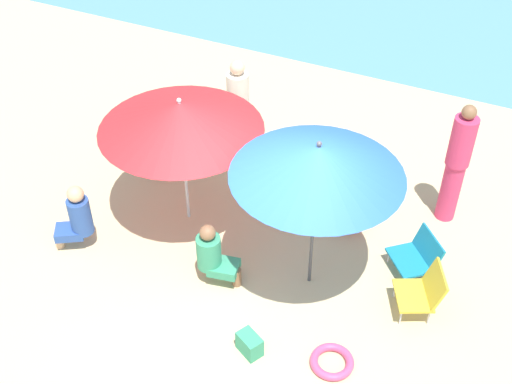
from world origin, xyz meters
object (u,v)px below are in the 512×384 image
(beach_bag, at_px, (250,344))
(person_b, at_px, (76,217))
(beach_chair_c, at_px, (423,291))
(swim_ring, at_px, (332,362))
(beach_chair_a, at_px, (355,202))
(person_c, at_px, (213,254))
(umbrella_red, at_px, (180,116))
(umbrella_blue, at_px, (318,161))
(beach_chair_d, at_px, (166,146))
(person_a, at_px, (238,112))
(beach_chair_b, at_px, (418,255))
(person_d, at_px, (457,164))

(beach_bag, bearing_deg, person_b, 167.63)
(beach_chair_c, height_order, swim_ring, beach_chair_c)
(beach_chair_c, distance_m, beach_bag, 2.11)
(beach_chair_a, relative_size, person_c, 0.83)
(umbrella_red, distance_m, person_c, 1.74)
(umbrella_red, bearing_deg, person_b, -132.43)
(person_b, bearing_deg, umbrella_blue, 161.70)
(beach_chair_d, relative_size, swim_ring, 1.45)
(beach_chair_a, bearing_deg, person_a, -81.88)
(swim_ring, bearing_deg, beach_chair_a, 103.20)
(beach_chair_a, distance_m, beach_bag, 2.69)
(beach_chair_c, bearing_deg, person_c, -11.64)
(beach_chair_a, bearing_deg, beach_bag, 14.93)
(umbrella_blue, distance_m, umbrella_red, 2.00)
(umbrella_blue, xyz_separation_m, beach_chair_c, (1.36, 0.11, -1.52))
(beach_chair_d, xyz_separation_m, swim_ring, (3.57, -2.42, -0.23))
(umbrella_red, height_order, person_c, umbrella_red)
(umbrella_red, bearing_deg, person_c, -45.51)
(umbrella_blue, distance_m, person_a, 2.86)
(person_c, bearing_deg, beach_chair_a, 46.86)
(beach_chair_c, xyz_separation_m, beach_chair_d, (-4.24, 1.25, -0.07))
(umbrella_blue, distance_m, swim_ring, 2.22)
(person_c, height_order, beach_bag, person_c)
(umbrella_blue, bearing_deg, swim_ring, -56.86)
(umbrella_red, xyz_separation_m, beach_chair_a, (2.06, 0.98, -1.40))
(person_c, bearing_deg, person_a, 98.47)
(umbrella_blue, bearing_deg, person_c, -155.10)
(umbrella_blue, height_order, beach_bag, umbrella_blue)
(beach_chair_a, height_order, swim_ring, beach_chair_a)
(person_b, relative_size, beach_bag, 3.36)
(beach_chair_b, bearing_deg, person_d, -136.52)
(beach_chair_c, relative_size, person_d, 0.38)
(beach_chair_d, distance_m, beach_bag, 3.77)
(umbrella_blue, height_order, person_a, umbrella_blue)
(umbrella_blue, xyz_separation_m, person_a, (-1.90, 1.88, -1.01))
(beach_chair_b, relative_size, person_b, 0.77)
(umbrella_blue, height_order, umbrella_red, umbrella_blue)
(umbrella_red, bearing_deg, beach_bag, -44.06)
(swim_ring, bearing_deg, umbrella_blue, 123.14)
(umbrella_blue, height_order, beach_chair_d, umbrella_blue)
(beach_chair_b, relative_size, beach_chair_d, 1.05)
(beach_chair_a, bearing_deg, swim_ring, 35.02)
(beach_chair_b, distance_m, person_a, 3.30)
(person_a, bearing_deg, swim_ring, 166.41)
(person_b, bearing_deg, beach_chair_a, -177.35)
(person_a, height_order, person_d, person_d)
(beach_chair_d, height_order, person_b, person_b)
(beach_chair_b, distance_m, beach_chair_c, 0.67)
(beach_chair_c, xyz_separation_m, person_b, (-4.30, -0.80, 0.14))
(beach_chair_c, relative_size, beach_bag, 2.34)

